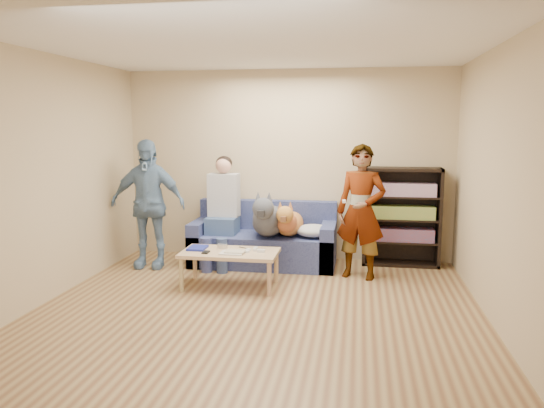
% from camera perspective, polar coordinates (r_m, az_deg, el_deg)
% --- Properties ---
extents(ground, '(5.00, 5.00, 0.00)m').
position_cam_1_polar(ground, '(5.20, -2.20, -12.38)').
color(ground, brown).
rests_on(ground, ground).
extents(ceiling, '(5.00, 5.00, 0.00)m').
position_cam_1_polar(ceiling, '(4.92, -2.38, 17.22)').
color(ceiling, white).
rests_on(ceiling, ground).
extents(wall_back, '(4.50, 0.00, 4.50)m').
position_cam_1_polar(wall_back, '(7.35, 1.65, 4.20)').
color(wall_back, tan).
rests_on(wall_back, ground).
extents(wall_front, '(4.50, 0.00, 4.50)m').
position_cam_1_polar(wall_front, '(2.53, -13.81, -4.52)').
color(wall_front, tan).
rests_on(wall_front, ground).
extents(wall_left, '(0.00, 5.00, 5.00)m').
position_cam_1_polar(wall_left, '(5.78, -24.72, 2.22)').
color(wall_left, tan).
rests_on(wall_left, ground).
extents(wall_right, '(0.00, 5.00, 5.00)m').
position_cam_1_polar(wall_right, '(4.96, 24.12, 1.33)').
color(wall_right, tan).
rests_on(wall_right, ground).
extents(blanket, '(0.46, 0.39, 0.16)m').
position_cam_1_polar(blanket, '(6.82, 4.50, -2.88)').
color(blanket, '#A6A6AB').
rests_on(blanket, sofa).
extents(person_standing_right, '(0.68, 0.54, 1.63)m').
position_cam_1_polar(person_standing_right, '(6.48, 9.55, -0.83)').
color(person_standing_right, gray).
rests_on(person_standing_right, ground).
extents(person_standing_left, '(1.00, 0.46, 1.67)m').
position_cam_1_polar(person_standing_left, '(7.07, -13.23, 0.02)').
color(person_standing_left, '#779BBE').
rests_on(person_standing_left, ground).
extents(held_controller, '(0.05, 0.11, 0.03)m').
position_cam_1_polar(held_controller, '(6.26, 7.76, 0.30)').
color(held_controller, white).
rests_on(held_controller, person_standing_right).
extents(notebook_blue, '(0.20, 0.26, 0.03)m').
position_cam_1_polar(notebook_blue, '(6.26, -8.01, -4.70)').
color(notebook_blue, navy).
rests_on(notebook_blue, coffee_table).
extents(papers, '(0.26, 0.20, 0.02)m').
position_cam_1_polar(papers, '(6.00, -4.32, -5.26)').
color(papers, beige).
rests_on(papers, coffee_table).
extents(magazine, '(0.22, 0.17, 0.01)m').
position_cam_1_polar(magazine, '(6.01, -4.00, -5.10)').
color(magazine, '#B9AB94').
rests_on(magazine, coffee_table).
extents(camera_silver, '(0.11, 0.06, 0.05)m').
position_cam_1_polar(camera_silver, '(6.25, -5.37, -4.56)').
color(camera_silver, '#BABABF').
rests_on(camera_silver, coffee_table).
extents(controller_a, '(0.04, 0.13, 0.03)m').
position_cam_1_polar(controller_a, '(6.14, -1.79, -4.85)').
color(controller_a, silver).
rests_on(controller_a, coffee_table).
extents(controller_b, '(0.09, 0.06, 0.03)m').
position_cam_1_polar(controller_b, '(6.05, -1.19, -5.05)').
color(controller_b, silver).
rests_on(controller_b, coffee_table).
extents(headphone_cup_a, '(0.07, 0.07, 0.02)m').
position_cam_1_polar(headphone_cup_a, '(6.05, -2.75, -5.12)').
color(headphone_cup_a, silver).
rests_on(headphone_cup_a, coffee_table).
extents(headphone_cup_b, '(0.07, 0.07, 0.02)m').
position_cam_1_polar(headphone_cup_b, '(6.12, -2.60, -4.95)').
color(headphone_cup_b, silver).
rests_on(headphone_cup_b, coffee_table).
extents(pen_orange, '(0.13, 0.06, 0.01)m').
position_cam_1_polar(pen_orange, '(5.97, -5.11, -5.40)').
color(pen_orange, orange).
rests_on(pen_orange, coffee_table).
extents(pen_black, '(0.13, 0.08, 0.01)m').
position_cam_1_polar(pen_black, '(6.25, -3.09, -4.72)').
color(pen_black, black).
rests_on(pen_black, coffee_table).
extents(wallet, '(0.07, 0.12, 0.02)m').
position_cam_1_polar(wallet, '(6.06, -7.13, -5.17)').
color(wallet, black).
rests_on(wallet, coffee_table).
extents(sofa, '(1.90, 0.85, 0.82)m').
position_cam_1_polar(sofa, '(7.14, -0.81, -4.20)').
color(sofa, '#515B93').
rests_on(sofa, ground).
extents(person_seated, '(0.40, 0.73, 1.47)m').
position_cam_1_polar(person_seated, '(7.04, -5.39, -0.34)').
color(person_seated, '#3A4C80').
rests_on(person_seated, sofa).
extents(dog_gray, '(0.44, 1.26, 0.63)m').
position_cam_1_polar(dog_gray, '(6.83, -0.35, -1.63)').
color(dog_gray, '#45474F').
rests_on(dog_gray, sofa).
extents(dog_tan, '(0.35, 1.14, 0.51)m').
position_cam_1_polar(dog_tan, '(6.85, 1.82, -1.99)').
color(dog_tan, '#C8823D').
rests_on(dog_tan, sofa).
extents(coffee_table, '(1.10, 0.60, 0.42)m').
position_cam_1_polar(coffee_table, '(6.12, -4.55, -5.51)').
color(coffee_table, '#D7A884').
rests_on(coffee_table, ground).
extents(bookshelf, '(1.00, 0.34, 1.30)m').
position_cam_1_polar(bookshelf, '(7.21, 13.75, -1.10)').
color(bookshelf, black).
rests_on(bookshelf, ground).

